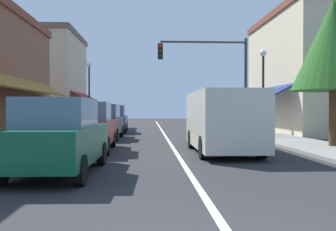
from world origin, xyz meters
The scene contains 15 objects.
ground_plane centered at (0.00, 18.00, 0.00)m, with size 80.00×80.00×0.00m, color #28282B.
sidewalk_left centered at (-5.50, 18.00, 0.06)m, with size 2.60×56.00×0.12m, color gray.
sidewalk_right centered at (5.50, 18.00, 0.06)m, with size 2.60×56.00×0.12m, color gray.
lane_center_stripe centered at (0.00, 18.00, 0.00)m, with size 0.14×52.00×0.01m, color silver.
storefront_right_block centered at (9.51, 20.00, 3.83)m, with size 6.74×10.20×7.66m.
storefront_far_left centered at (-8.83, 28.00, 3.92)m, with size 5.38×8.20×7.83m.
parked_car_nearest_left centered at (-3.06, 5.57, 0.88)m, with size 1.88×4.15×1.77m.
parked_car_second_left centered at (-3.14, 10.23, 0.88)m, with size 1.85×4.13×1.77m.
parked_car_third_left centered at (-3.26, 15.69, 0.88)m, with size 1.86×4.14×1.77m.
parked_car_far_left centered at (-3.26, 20.92, 0.88)m, with size 1.83×4.13×1.77m.
van_in_lane centered at (1.59, 9.50, 1.15)m, with size 2.01×5.18×2.12m.
traffic_signal_mast_arm centered at (2.97, 18.33, 3.92)m, with size 5.31×0.50×5.72m.
street_lamp_right_mid centered at (5.04, 15.86, 3.14)m, with size 0.36×0.36×4.64m.
street_lamp_left_far centered at (-5.16, 23.21, 3.27)m, with size 0.36×0.36×4.87m.
tree_right_near centered at (6.08, 10.55, 3.95)m, with size 3.16×3.16×5.71m.
Camera 1 is at (-0.97, -3.10, 1.51)m, focal length 39.30 mm.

